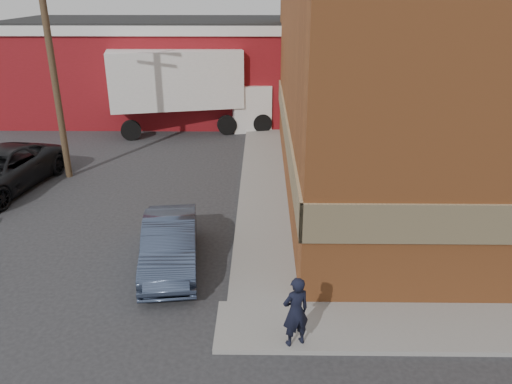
% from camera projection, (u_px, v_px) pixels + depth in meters
% --- Properties ---
extents(ground, '(90.00, 90.00, 0.00)m').
position_uv_depth(ground, '(239.00, 305.00, 12.44)').
color(ground, '#28282B').
rests_on(ground, ground).
extents(brick_building, '(14.25, 18.25, 9.36)m').
position_uv_depth(brick_building, '(472.00, 63.00, 18.85)').
color(brick_building, '#AD5C2C').
rests_on(brick_building, ground).
extents(sidewalk_west, '(1.80, 18.00, 0.12)m').
position_uv_depth(sidewalk_west, '(263.00, 176.00, 20.72)').
color(sidewalk_west, gray).
rests_on(sidewalk_west, ground).
extents(warehouse, '(16.30, 8.30, 5.60)m').
position_uv_depth(warehouse, '(153.00, 68.00, 29.90)').
color(warehouse, maroon).
rests_on(warehouse, ground).
extents(utility_pole, '(2.00, 0.26, 9.00)m').
position_uv_depth(utility_pole, '(52.00, 60.00, 19.02)').
color(utility_pole, brown).
rests_on(utility_pole, ground).
extents(man, '(0.71, 0.60, 1.67)m').
position_uv_depth(man, '(296.00, 312.00, 10.62)').
color(man, black).
rests_on(man, sidewalk_south).
extents(sedan, '(1.98, 4.35, 1.38)m').
position_uv_depth(sedan, '(170.00, 244.00, 13.93)').
color(sedan, '#343F57').
rests_on(sedan, ground).
extents(box_truck, '(9.18, 4.49, 4.36)m').
position_uv_depth(box_truck, '(192.00, 85.00, 26.46)').
color(box_truck, white).
rests_on(box_truck, ground).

